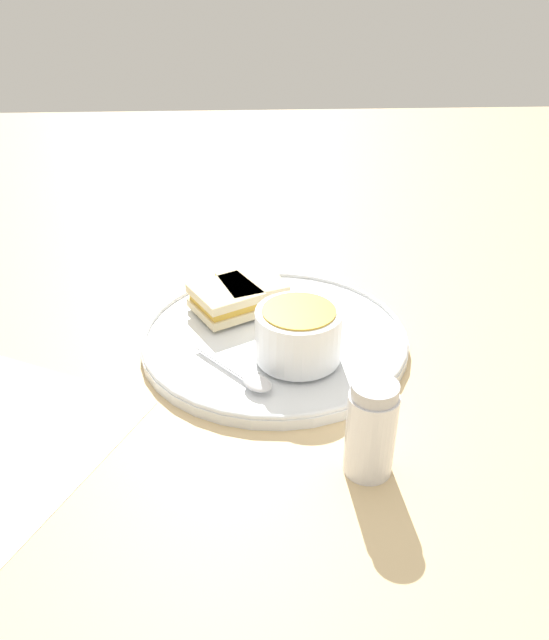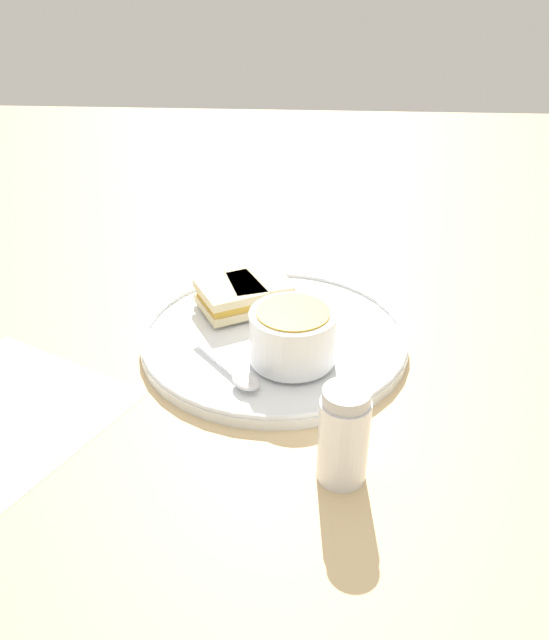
% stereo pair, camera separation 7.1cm
% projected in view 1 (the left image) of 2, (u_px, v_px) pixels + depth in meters
% --- Properties ---
extents(ground_plane, '(2.40, 2.40, 0.00)m').
position_uv_depth(ground_plane, '(274.00, 343.00, 0.73)').
color(ground_plane, '#D1B27F').
extents(plate, '(0.31, 0.31, 0.02)m').
position_uv_depth(plate, '(274.00, 337.00, 0.72)').
color(plate, white).
rests_on(plate, ground_plane).
extents(soup_bowl, '(0.09, 0.09, 0.06)m').
position_uv_depth(soup_bowl, '(298.00, 334.00, 0.66)').
color(soup_bowl, white).
rests_on(soup_bowl, plate).
extents(spoon, '(0.09, 0.10, 0.01)m').
position_uv_depth(spoon, '(251.00, 379.00, 0.63)').
color(spoon, silver).
rests_on(spoon, plate).
extents(sandwich_half_near, '(0.09, 0.09, 0.03)m').
position_uv_depth(sandwich_half_near, '(252.00, 291.00, 0.77)').
color(sandwich_half_near, beige).
rests_on(sandwich_half_near, plate).
extents(sandwich_half_far, '(0.10, 0.10, 0.03)m').
position_uv_depth(sandwich_half_far, '(226.00, 300.00, 0.75)').
color(sandwich_half_far, beige).
rests_on(sandwich_half_far, plate).
extents(salt_shaker, '(0.04, 0.04, 0.09)m').
position_uv_depth(salt_shaker, '(371.00, 429.00, 0.53)').
color(salt_shaker, silver).
rests_on(salt_shaker, ground_plane).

